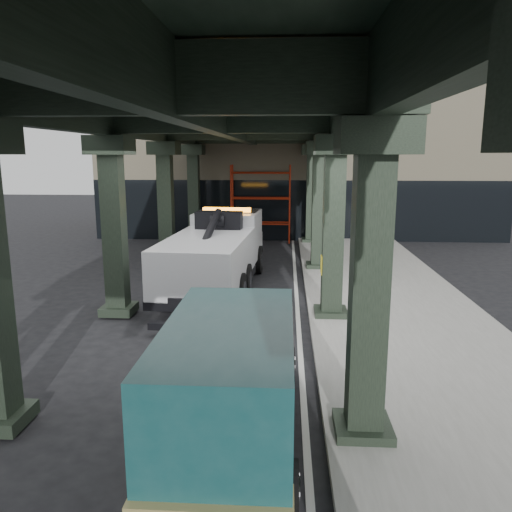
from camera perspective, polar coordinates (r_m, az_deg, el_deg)
The scene contains 8 objects.
ground at distance 12.30m, azimuth -3.04°, elevation -9.98°, with size 90.00×90.00×0.00m, color black.
sidewalk at distance 14.43m, azimuth 16.09°, elevation -6.83°, with size 5.00×40.00×0.15m, color gray.
lane_stripe at distance 14.11m, azimuth 4.82°, elevation -7.12°, with size 0.12×38.00×0.01m, color silver.
viaduct at distance 13.52m, azimuth -4.05°, elevation 15.55°, with size 7.40×32.00×6.40m.
building at distance 31.38m, azimuth 4.79°, elevation 10.53°, with size 22.00×10.00×8.00m, color #C6B793.
scaffolding at distance 26.16m, azimuth 0.56°, elevation 6.24°, with size 3.08×0.88×4.00m.
tow_truck at distance 16.99m, azimuth -4.42°, elevation 0.69°, with size 2.87×8.43×2.72m.
towed_van at distance 7.98m, azimuth -2.83°, elevation -13.58°, with size 2.07×5.12×2.07m.
Camera 1 is at (1.34, -11.37, 4.49)m, focal length 35.00 mm.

